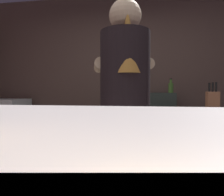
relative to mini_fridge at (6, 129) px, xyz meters
name	(u,v)px	position (x,y,z in m)	size (l,w,h in m)	color
wall_back	(133,77)	(2.04, 0.45, 0.86)	(5.20, 0.10, 2.70)	brown
prep_counter	(162,165)	(2.39, -1.18, -0.04)	(2.10, 0.60, 0.91)	#4D4233
back_shelf	(146,128)	(2.26, 0.17, 0.05)	(0.84, 0.36, 1.09)	#333E36
mini_fridge	(6,129)	(0.00, 0.00, 0.00)	(0.62, 0.58, 0.98)	white
bartender	(125,107)	(2.10, -1.64, 0.51)	(0.49, 0.55, 1.73)	#373434
knife_block	(212,102)	(2.83, -1.11, 0.52)	(0.10, 0.08, 0.28)	brown
mixing_bowl	(79,111)	(1.65, -1.27, 0.44)	(0.20, 0.20, 0.06)	beige
chefs_knife	(162,115)	(2.38, -1.23, 0.42)	(0.24, 0.03, 0.01)	silver
bottle_hot_sauce	(171,87)	(2.61, 0.09, 0.68)	(0.07, 0.07, 0.21)	#4A7D2E
bottle_olive_oil	(132,88)	(2.04, 0.20, 0.67)	(0.07, 0.07, 0.18)	#D8CB7A
bottle_soy	(141,88)	(2.18, 0.24, 0.67)	(0.07, 0.07, 0.21)	black
bottle_vinegar	(141,88)	(2.18, 0.12, 0.67)	(0.07, 0.07, 0.19)	red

